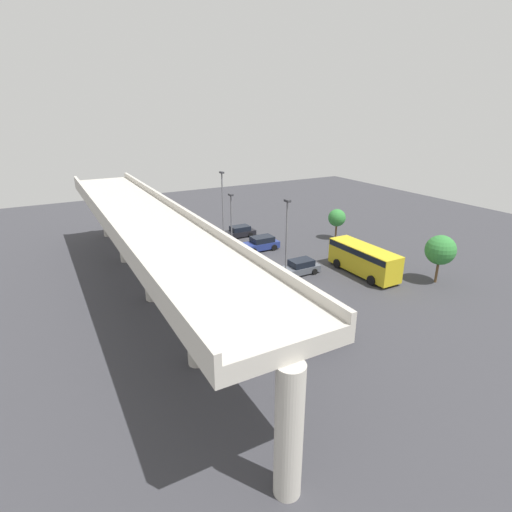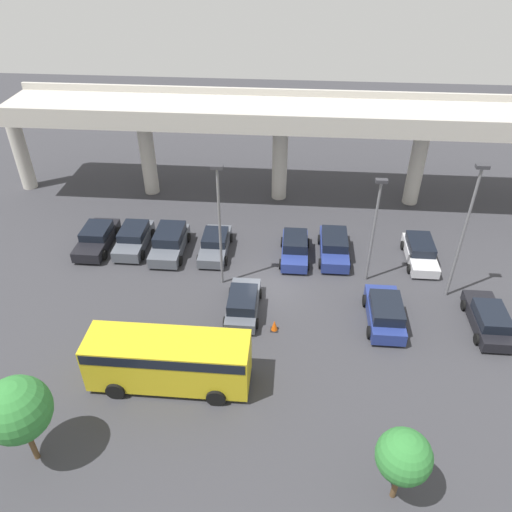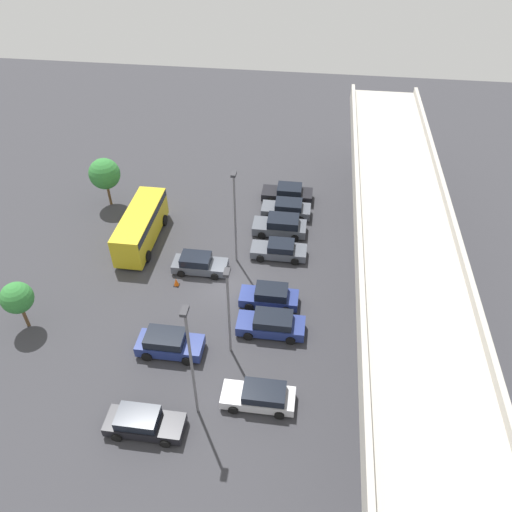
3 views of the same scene
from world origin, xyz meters
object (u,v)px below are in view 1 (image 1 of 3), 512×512
at_px(parked_car_6, 261,244).
at_px(parked_car_3, 299,267).
at_px(tree_front_centre, 337,218).
at_px(parked_car_9, 295,318).
at_px(traffic_cone, 299,262).
at_px(parked_car_7, 199,245).
at_px(lamp_post_near_aisle, 286,237).
at_px(parked_car_0, 317,334).
at_px(lamp_post_by_overpass, 231,220).
at_px(parked_car_4, 233,268).
at_px(shuttle_bus, 364,258).
at_px(parked_car_1, 280,302).
at_px(parked_car_2, 259,290).
at_px(parked_car_8, 238,232).
at_px(parked_car_5, 218,260).
at_px(lamp_post_mid_lot, 223,203).

bearing_deg(parked_car_6, parked_car_3, 88.61).
height_order(parked_car_6, tree_front_centre, tree_front_centre).
relative_size(parked_car_9, traffic_cone, 6.33).
xyz_separation_m(parked_car_7, tree_front_centre, (-4.11, -17.14, 2.09)).
height_order(parked_car_6, lamp_post_near_aisle, lamp_post_near_aisle).
distance_m(parked_car_0, lamp_post_by_overpass, 19.21).
height_order(parked_car_4, shuttle_bus, shuttle_bus).
bearing_deg(parked_car_0, parked_car_1, 88.02).
bearing_deg(parked_car_9, parked_car_3, 53.28).
bearing_deg(parked_car_2, lamp_post_near_aisle, 15.84).
height_order(parked_car_3, lamp_post_near_aisle, lamp_post_near_aisle).
bearing_deg(tree_front_centre, parked_car_0, 137.39).
bearing_deg(parked_car_8, parked_car_2, 69.24).
distance_m(parked_car_7, traffic_cone, 12.28).
distance_m(parked_car_8, lamp_post_near_aisle, 16.56).
xyz_separation_m(parked_car_0, parked_car_5, (16.72, 0.26, 0.05)).
xyz_separation_m(parked_car_4, tree_front_centre, (4.41, -16.79, 2.02)).
bearing_deg(parked_car_6, parked_car_7, -26.02).
bearing_deg(lamp_post_near_aisle, parked_car_0, 160.12).
height_order(parked_car_3, parked_car_4, parked_car_4).
bearing_deg(parked_car_9, parked_car_7, 90.19).
relative_size(parked_car_4, parked_car_6, 0.98).
relative_size(parked_car_0, traffic_cone, 6.82).
bearing_deg(parked_car_3, lamp_post_mid_lot, -77.96).
bearing_deg(parked_car_2, parked_car_3, 22.90).
xyz_separation_m(shuttle_bus, lamp_post_mid_lot, (15.64, 8.27, 3.42)).
relative_size(parked_car_8, lamp_post_mid_lot, 0.52).
distance_m(parked_car_0, lamp_post_mid_lot, 24.26).
bearing_deg(lamp_post_by_overpass, lamp_post_near_aisle, -173.17).
bearing_deg(lamp_post_by_overpass, parked_car_3, -153.21).
bearing_deg(lamp_post_by_overpass, shuttle_bus, -138.68).
height_order(parked_car_8, tree_front_centre, tree_front_centre).
bearing_deg(parked_car_2, parked_car_0, -89.94).
height_order(parked_car_3, traffic_cone, parked_car_3).
distance_m(parked_car_7, lamp_post_by_overpass, 5.81).
xyz_separation_m(parked_car_1, parked_car_7, (17.25, 0.37, -0.10)).
xyz_separation_m(parked_car_7, lamp_post_near_aisle, (-13.11, -3.60, 4.13)).
relative_size(parked_car_2, shuttle_bus, 0.57).
bearing_deg(traffic_cone, parked_car_4, 82.24).
xyz_separation_m(parked_car_2, parked_car_8, (16.74, -6.35, 0.02)).
distance_m(parked_car_3, parked_car_8, 14.13).
distance_m(parked_car_6, tree_front_centre, 10.81).
distance_m(parked_car_0, parked_car_7, 22.55).
xyz_separation_m(parked_car_1, parked_car_6, (14.05, -6.18, 0.01)).
distance_m(parked_car_8, tree_front_centre, 12.76).
height_order(parked_car_5, parked_car_8, parked_car_5).
relative_size(parked_car_0, shuttle_bus, 0.59).
bearing_deg(parked_car_7, parked_car_9, -89.81).
height_order(parked_car_4, parked_car_5, same).
distance_m(parked_car_3, parked_car_7, 13.12).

